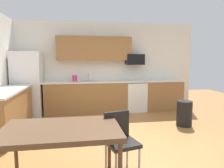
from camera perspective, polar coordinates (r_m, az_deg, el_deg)
The scene contains 17 objects.
ground_plane at distance 4.14m, azimuth 2.32°, elevation -15.56°, with size 12.00×12.00×0.00m, color #9E6B38.
wall_back at distance 6.45m, azimuth -2.38°, elevation 4.82°, with size 5.80×0.10×2.70m, color white.
cabinet_run_back at distance 6.16m, azimuth -7.10°, elevation -3.75°, with size 2.39×0.60×0.90m, color olive.
cabinet_run_back_right at distance 6.68m, azimuth 13.74°, elevation -3.06°, with size 1.16×0.60×0.90m, color olive.
cabinet_run_left at distance 4.93m, azimuth -27.23°, elevation -7.16°, with size 0.60×2.00×0.90m, color olive.
countertop_back at distance 6.13m, azimuth -1.97°, elevation 0.69°, with size 4.80×0.64×0.04m, color silver.
countertop_left at distance 4.84m, azimuth -27.53°, elevation -1.75°, with size 0.64×2.00×0.04m, color silver.
upper_cabinets_back at distance 6.21m, azimuth -4.95°, elevation 9.80°, with size 2.20×0.34×0.70m, color olive.
refrigerator at distance 6.17m, azimuth -22.38°, elevation 0.00°, with size 0.76×0.70×1.79m, color white.
oven_range at distance 6.39m, azimuth 6.44°, elevation -3.31°, with size 0.60×0.60×0.91m.
microwave at distance 6.38m, azimuth 6.33°, elevation 6.80°, with size 0.54×0.36×0.32m, color black.
sink_basin at distance 6.10m, azimuth -6.49°, elevation 0.24°, with size 0.48×0.40×0.14m, color #A5A8AD.
sink_faucet at distance 6.26m, azimuth -6.59°, elevation 1.88°, with size 0.02×0.02×0.24m, color #B2B5BA.
dining_table at distance 2.59m, azimuth -13.93°, elevation -13.02°, with size 1.40×0.90×0.77m.
chair_near_table at distance 2.93m, azimuth 2.22°, elevation -14.69°, with size 0.49×0.49×0.85m.
trash_bin at distance 5.22m, azimuth 19.47°, elevation -7.72°, with size 0.36×0.36×0.60m, color black.
kettle at distance 6.13m, azimuth -10.33°, elevation 1.52°, with size 0.14×0.14×0.20m, color #CC3372.
Camera 1 is at (-0.78, -3.75, 1.58)m, focal length 32.87 mm.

